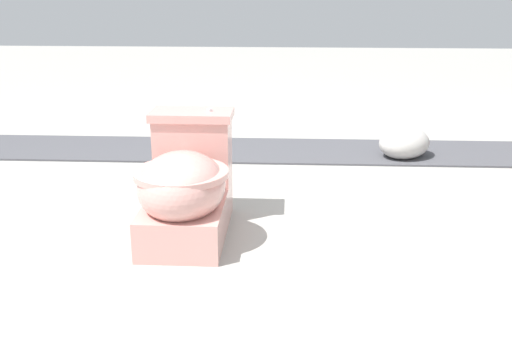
# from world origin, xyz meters

# --- Properties ---
(ground_plane) EXTENTS (14.00, 14.00, 0.00)m
(ground_plane) POSITION_xyz_m (0.00, 0.00, 0.00)
(ground_plane) COLOR #A8A59E
(gravel_strip) EXTENTS (0.56, 8.00, 0.01)m
(gravel_strip) POSITION_xyz_m (-1.32, 0.50, 0.01)
(gravel_strip) COLOR #4C4C51
(gravel_strip) RESTS_ON ground
(toilet) EXTENTS (0.64, 0.39, 0.52)m
(toilet) POSITION_xyz_m (-0.02, -0.11, 0.22)
(toilet) COLOR #E09E93
(toilet) RESTS_ON ground
(boulder_near) EXTENTS (0.40, 0.42, 0.19)m
(boulder_near) POSITION_xyz_m (-1.22, 1.05, 0.10)
(boulder_near) COLOR #B7B2AD
(boulder_near) RESTS_ON ground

